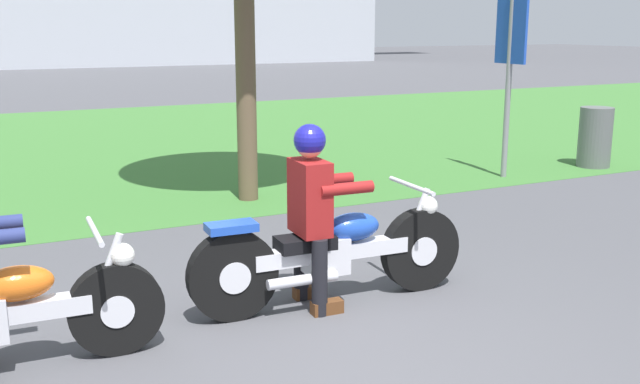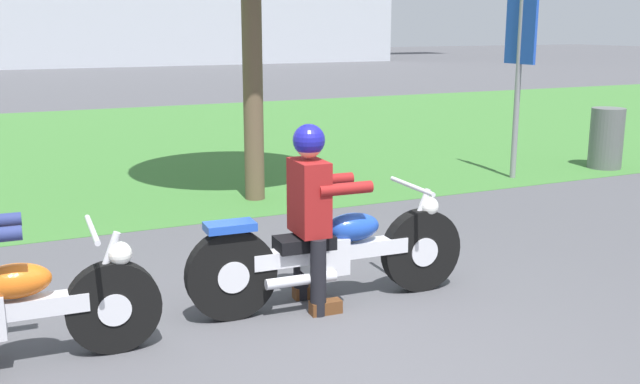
{
  "view_description": "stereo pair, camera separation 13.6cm",
  "coord_description": "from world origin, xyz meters",
  "px_view_note": "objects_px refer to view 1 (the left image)",
  "views": [
    {
      "loc": [
        -2.04,
        -3.69,
        2.12
      ],
      "look_at": [
        0.45,
        1.3,
        0.85
      ],
      "focal_mm": 41.19,
      "sensor_mm": 36.0,
      "label": 1
    },
    {
      "loc": [
        -1.92,
        -3.75,
        2.12
      ],
      "look_at": [
        0.45,
        1.3,
        0.85
      ],
      "focal_mm": 41.19,
      "sensor_mm": 36.0,
      "label": 2
    }
  ],
  "objects_px": {
    "sign_banner": "(510,55)",
    "trash_can": "(595,137)",
    "motorcycle_lead": "(332,253)",
    "rider_lead": "(312,202)"
  },
  "relations": [
    {
      "from": "motorcycle_lead",
      "to": "trash_can",
      "type": "relative_size",
      "value": 2.49
    },
    {
      "from": "rider_lead",
      "to": "sign_banner",
      "type": "xyz_separation_m",
      "value": [
        4.61,
        3.23,
        0.89
      ]
    },
    {
      "from": "motorcycle_lead",
      "to": "sign_banner",
      "type": "height_order",
      "value": "sign_banner"
    },
    {
      "from": "trash_can",
      "to": "sign_banner",
      "type": "xyz_separation_m",
      "value": [
        -1.74,
        0.01,
        1.27
      ]
    },
    {
      "from": "sign_banner",
      "to": "trash_can",
      "type": "bearing_deg",
      "value": -0.19
    },
    {
      "from": "trash_can",
      "to": "rider_lead",
      "type": "bearing_deg",
      "value": -153.09
    },
    {
      "from": "motorcycle_lead",
      "to": "trash_can",
      "type": "bearing_deg",
      "value": 30.32
    },
    {
      "from": "motorcycle_lead",
      "to": "rider_lead",
      "type": "bearing_deg",
      "value": 179.22
    },
    {
      "from": "motorcycle_lead",
      "to": "sign_banner",
      "type": "distance_m",
      "value": 5.65
    },
    {
      "from": "rider_lead",
      "to": "sign_banner",
      "type": "bearing_deg",
      "value": 37.73
    }
  ]
}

